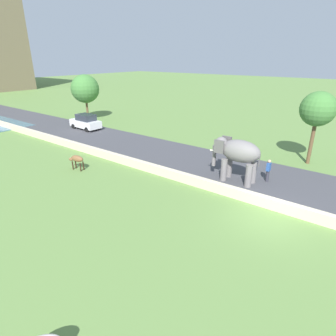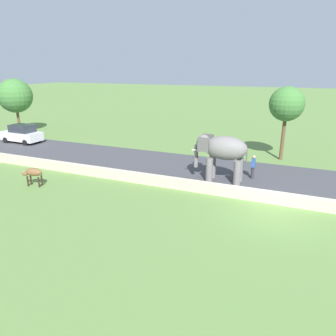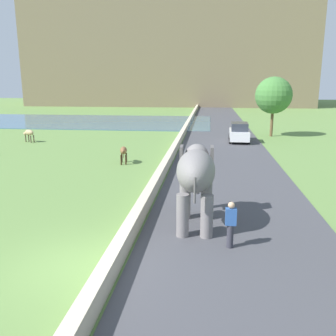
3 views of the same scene
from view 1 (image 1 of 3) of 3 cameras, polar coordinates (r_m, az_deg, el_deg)
ground_plane at (r=16.17m, az=19.61°, el=-9.68°), size 220.00×220.00×0.00m
road_surface at (r=31.04m, az=-14.20°, el=6.07°), size 7.00×120.00×0.06m
barrier_wall at (r=27.24m, az=-17.72°, el=4.16°), size 0.40×110.00×0.64m
elephant at (r=19.35m, az=13.78°, el=2.89°), size 1.45×3.47×2.99m
person_beside_elephant at (r=20.25m, az=19.63°, el=-0.44°), size 0.36×0.22×1.63m
car_white at (r=34.71m, az=-16.36°, el=8.97°), size 1.90×4.06×1.80m
cow_brown at (r=22.30m, az=-18.01°, el=1.69°), size 0.63×1.42×1.15m
tree_near at (r=24.36m, az=28.10°, el=10.43°), size 2.62×2.62×5.69m
tree_mid at (r=39.58m, az=-16.46°, el=15.13°), size 3.62×3.62×5.90m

